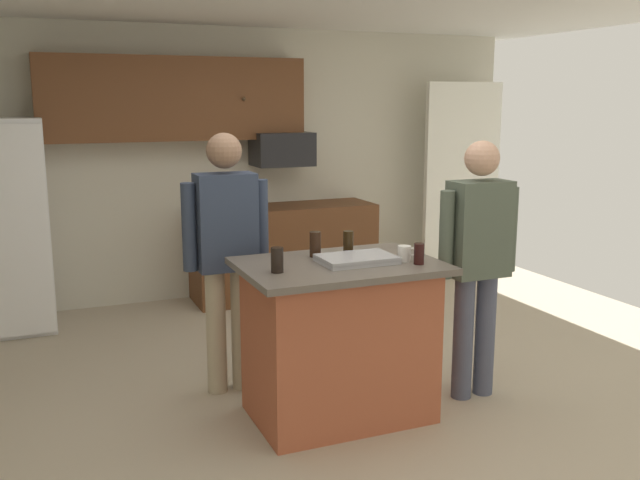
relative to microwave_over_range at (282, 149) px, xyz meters
The scene contains 15 objects.
floor 2.95m from the microwave_over_range, 103.50° to the right, with size 7.04×7.04×0.00m, color #B7A88E.
back_wall 0.69m from the microwave_over_range, 153.43° to the left, with size 6.40×0.10×2.60m, color beige.
french_door_window_panel 2.03m from the microwave_over_range, ahead, with size 0.90×0.06×2.00m, color white.
cabinet_run_upper 1.11m from the microwave_over_range, behind, with size 2.40×0.38×0.75m.
cabinet_run_lower 1.00m from the microwave_over_range, 89.94° to the right, with size 1.80×0.63×0.90m.
microwave_over_range is the anchor object (origin of this frame).
kitchen_island 2.96m from the microwave_over_range, 102.72° to the right, with size 1.18×0.83×0.97m.
person_elder_center 2.42m from the microwave_over_range, 118.43° to the right, with size 0.57×0.23×1.71m.
person_guest_by_door 2.85m from the microwave_over_range, 83.47° to the right, with size 0.57×0.22×1.67m.
tumbler_amber 3.02m from the microwave_over_range, 110.22° to the right, with size 0.07×0.07×0.14m.
mug_blue_stoneware 2.88m from the microwave_over_range, 94.78° to the right, with size 0.12×0.08×0.09m.
glass_stout_tall 2.65m from the microwave_over_range, 105.25° to the right, with size 0.07×0.07×0.16m.
glass_short_whisky 2.98m from the microwave_over_range, 93.90° to the right, with size 0.06×0.06×0.12m.
glass_pilsner 2.59m from the microwave_over_range, 100.36° to the right, with size 0.06×0.06×0.14m.
serving_tray 2.85m from the microwave_over_range, 100.66° to the right, with size 0.44×0.30×0.04m.
Camera 1 is at (-1.68, -3.92, 1.92)m, focal length 39.41 mm.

